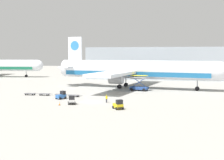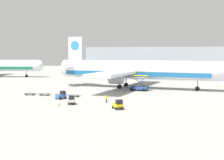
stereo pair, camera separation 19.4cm
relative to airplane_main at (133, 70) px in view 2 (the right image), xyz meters
The scene contains 13 objects.
ground_plane 32.26m from the airplane_main, 98.05° to the right, with size 400.00×400.00×0.00m, color #9E9B93.
terminal_building 44.82m from the airplane_main, 64.96° to the left, with size 90.00×18.20×14.00m.
airplane_main is the anchor object (origin of this frame).
scissor_lift_loader 8.34m from the airplane_main, 64.66° to the right, with size 5.61×4.08×4.63m.
baggage_tug_foreground 31.71m from the airplane_main, 114.86° to the right, with size 2.51×2.82×2.00m.
baggage_tug_mid 36.67m from the airplane_main, 102.55° to the right, with size 2.35×2.78×2.00m.
baggage_tug_far 39.64m from the airplane_main, 85.01° to the right, with size 2.62×2.81×2.00m.
baggage_dolly_lead 34.10m from the airplane_main, 136.18° to the right, with size 3.73×1.63×0.48m.
baggage_dolly_second 31.16m from the airplane_main, 131.08° to the right, with size 3.73×1.63×0.48m.
baggage_dolly_third 28.37m from the airplane_main, 123.90° to the right, with size 3.73×1.63×0.48m.
baggage_dolly_trail 27.06m from the airplane_main, 115.67° to the right, with size 3.73×1.63×0.48m.
ground_crew_near 31.91m from the airplane_main, 91.67° to the right, with size 0.53×0.35×1.83m.
traffic_cone_near 39.05m from the airplane_main, 104.98° to the right, with size 0.40×0.40×0.79m.
Camera 2 is at (20.59, -68.51, 11.15)m, focal length 50.00 mm.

